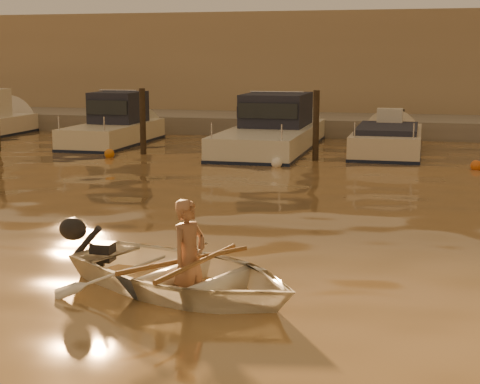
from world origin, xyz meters
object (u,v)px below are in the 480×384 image
(dinghy, at_px, (183,274))
(person, at_px, (189,258))
(moored_boat_3, at_px, (387,145))
(moored_boat_1, at_px, (113,126))
(waterfront_building, at_px, (362,69))
(moored_boat_2, at_px, (272,130))

(dinghy, xyz_separation_m, person, (0.09, -0.04, 0.23))
(dinghy, xyz_separation_m, moored_boat_3, (1.84, 14.60, -0.00))
(moored_boat_1, bearing_deg, waterfront_building, 55.92)
(moored_boat_1, bearing_deg, dinghy, -63.33)
(moored_boat_2, bearing_deg, moored_boat_3, 0.00)
(person, xyz_separation_m, waterfront_building, (0.02, 25.64, 1.95))
(moored_boat_1, height_order, waterfront_building, waterfront_building)
(waterfront_building, bearing_deg, moored_boat_3, -81.05)
(dinghy, relative_size, waterfront_building, 0.07)
(dinghy, distance_m, moored_boat_3, 14.72)
(moored_boat_1, height_order, moored_boat_2, same)
(moored_boat_1, relative_size, moored_boat_3, 0.99)
(dinghy, distance_m, person, 0.25)
(moored_boat_2, relative_size, moored_boat_3, 1.41)
(dinghy, height_order, waterfront_building, waterfront_building)
(waterfront_building, bearing_deg, moored_boat_1, -124.08)
(dinghy, relative_size, person, 2.22)
(dinghy, bearing_deg, moored_boat_3, 15.25)
(moored_boat_2, xyz_separation_m, moored_boat_3, (3.67, 0.00, -0.40))
(dinghy, bearing_deg, moored_boat_2, 29.57)
(moored_boat_1, distance_m, moored_boat_3, 9.18)
(moored_boat_2, height_order, moored_boat_3, moored_boat_2)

